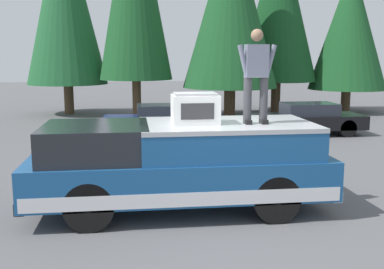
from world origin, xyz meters
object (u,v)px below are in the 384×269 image
Objects in this scene: pickup_truck at (180,165)px; parked_car_navy at (162,121)px; parked_car_black at (307,119)px; person_on_truck_bed at (256,74)px; compressor_unit at (195,108)px.

pickup_truck is 7.96m from parked_car_navy.
parked_car_black is 1.00× the size of parked_car_navy.
parked_car_black is (8.01, -4.14, -1.97)m from person_on_truck_bed.
person_on_truck_bed is (-0.20, -1.37, 1.68)m from pickup_truck.
person_on_truck_bed reaches higher than parked_car_black.
compressor_unit is 0.20× the size of parked_car_black.
parked_car_black is (7.86, -5.23, -1.35)m from compressor_unit.
parked_car_black is (7.81, -5.51, -0.29)m from pickup_truck.
person_on_truck_bed reaches higher than compressor_unit.
parked_car_black is at bearing -27.36° from person_on_truck_bed.
pickup_truck is 3.28× the size of person_on_truck_bed.
person_on_truck_bed reaches higher than pickup_truck.
person_on_truck_bed is (-0.15, -1.09, 0.62)m from compressor_unit.
parked_car_navy is (7.95, -0.19, -0.29)m from pickup_truck.
pickup_truck is 1.35× the size of parked_car_black.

